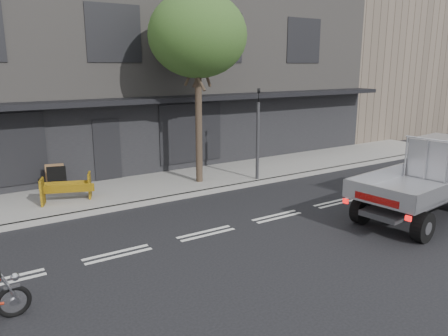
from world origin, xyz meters
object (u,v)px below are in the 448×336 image
(traffic_light_pole, at_px, (258,139))
(sandwich_board, at_px, (57,180))
(flatbed_ute, at_px, (443,169))
(street_tree, at_px, (198,36))
(construction_barrier, at_px, (68,190))

(traffic_light_pole, distance_m, sandwich_board, 7.10)
(traffic_light_pole, relative_size, flatbed_ute, 0.69)
(sandwich_board, bearing_deg, traffic_light_pole, -1.95)
(flatbed_ute, height_order, sandwich_board, flatbed_ute)
(street_tree, height_order, flatbed_ute, street_tree)
(street_tree, distance_m, sandwich_board, 6.74)
(flatbed_ute, bearing_deg, construction_barrier, 139.13)
(street_tree, bearing_deg, traffic_light_pole, -23.03)
(traffic_light_pole, height_order, sandwich_board, traffic_light_pole)
(street_tree, height_order, construction_barrier, street_tree)
(street_tree, xyz_separation_m, sandwich_board, (-4.72, 1.20, -4.66))
(traffic_light_pole, bearing_deg, street_tree, 156.97)
(flatbed_ute, xyz_separation_m, sandwich_board, (-9.42, 7.60, -0.66))
(flatbed_ute, relative_size, sandwich_board, 5.37)
(street_tree, height_order, traffic_light_pole, street_tree)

